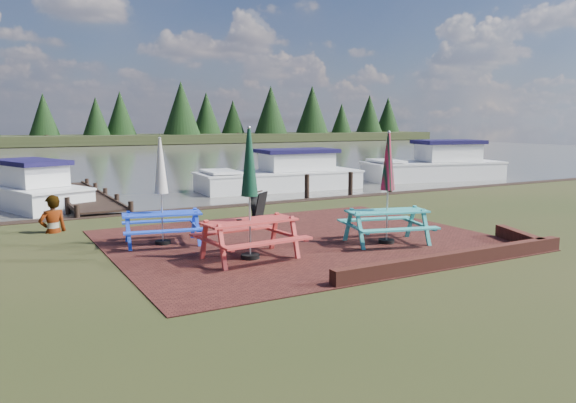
% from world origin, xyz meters
% --- Properties ---
extents(ground, '(120.00, 120.00, 0.00)m').
position_xyz_m(ground, '(0.00, 0.00, 0.00)').
color(ground, black).
rests_on(ground, ground).
extents(paving, '(9.00, 7.50, 0.02)m').
position_xyz_m(paving, '(0.00, 1.00, 0.01)').
color(paving, '#381511').
rests_on(paving, ground).
extents(brick_wall, '(6.21, 1.79, 0.30)m').
position_xyz_m(brick_wall, '(2.15, -2.42, 0.15)').
color(brick_wall, '#4C1E16').
rests_on(brick_wall, ground).
extents(water, '(120.00, 60.00, 0.02)m').
position_xyz_m(water, '(0.00, 37.00, 0.00)').
color(water, '#43403A').
rests_on(water, ground).
extents(far_treeline, '(120.00, 10.00, 8.10)m').
position_xyz_m(far_treeline, '(0.00, 66.00, 3.28)').
color(far_treeline, black).
rests_on(far_treeline, ground).
extents(picnic_table_teal, '(2.24, 2.09, 2.62)m').
position_xyz_m(picnic_table_teal, '(1.56, -0.27, 0.92)').
color(picnic_table_teal, teal).
rests_on(picnic_table_teal, ground).
extents(picnic_table_red, '(2.12, 1.92, 2.74)m').
position_xyz_m(picnic_table_red, '(-1.91, -0.09, 0.96)').
color(picnic_table_red, '#B7322E').
rests_on(picnic_table_red, ground).
extents(picnic_table_blue, '(2.07, 1.91, 2.49)m').
position_xyz_m(picnic_table_blue, '(-3.11, 2.18, 0.87)').
color(picnic_table_blue, blue).
rests_on(picnic_table_blue, ground).
extents(chalkboard, '(0.58, 0.83, 0.91)m').
position_xyz_m(chalkboard, '(0.06, 3.61, 0.47)').
color(chalkboard, black).
rests_on(chalkboard, ground).
extents(jetty, '(1.76, 9.08, 1.00)m').
position_xyz_m(jetty, '(-3.50, 11.28, 0.11)').
color(jetty, black).
rests_on(jetty, ground).
extents(boat_jetty, '(4.31, 6.85, 1.88)m').
position_xyz_m(boat_jetty, '(-5.40, 11.83, 0.37)').
color(boat_jetty, silver).
rests_on(boat_jetty, ground).
extents(boat_near, '(7.54, 3.03, 2.00)m').
position_xyz_m(boat_near, '(5.17, 11.57, 0.40)').
color(boat_near, silver).
rests_on(boat_near, ground).
extents(boat_far, '(7.71, 4.04, 2.29)m').
position_xyz_m(boat_far, '(14.23, 11.42, 0.48)').
color(boat_far, silver).
rests_on(boat_far, ground).
extents(person, '(0.79, 0.60, 1.95)m').
position_xyz_m(person, '(-5.20, 4.98, 0.97)').
color(person, gray).
rests_on(person, ground).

